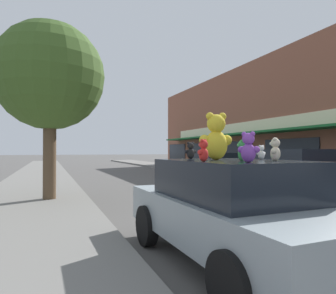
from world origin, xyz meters
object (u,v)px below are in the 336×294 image
(teddy_bear_green, at_px, (242,151))
(street_tree, at_px, (50,77))
(teddy_bear_giant, at_px, (216,137))
(parked_car_far_right, at_px, (214,167))
(plush_art_car, at_px, (233,208))
(teddy_bear_cream, at_px, (275,150))
(teddy_bear_black, at_px, (191,151))
(teddy_bear_purple, at_px, (248,148))
(teddy_bear_white, at_px, (261,152))
(parked_car_far_center, at_px, (287,171))
(teddy_bear_red, at_px, (203,151))

(teddy_bear_green, height_order, street_tree, street_tree)
(teddy_bear_giant, distance_m, parked_car_far_right, 11.71)
(parked_car_far_right, distance_m, street_tree, 9.76)
(plush_art_car, distance_m, teddy_bear_cream, 1.07)
(teddy_bear_black, bearing_deg, teddy_bear_purple, 86.94)
(teddy_bear_cream, bearing_deg, plush_art_car, -92.87)
(teddy_bear_giant, height_order, teddy_bear_white, teddy_bear_giant)
(teddy_bear_black, xyz_separation_m, teddy_bear_white, (0.88, -0.84, -0.03))
(parked_car_far_right, bearing_deg, street_tree, -154.77)
(plush_art_car, bearing_deg, parked_car_far_right, 59.76)
(parked_car_far_center, height_order, parked_car_far_right, parked_car_far_center)
(teddy_bear_white, xyz_separation_m, teddy_bear_red, (-1.36, -0.51, 0.03))
(teddy_bear_giant, bearing_deg, teddy_bear_white, -179.76)
(parked_car_far_center, bearing_deg, teddy_bear_giant, -141.47)
(street_tree, bearing_deg, teddy_bear_giant, -68.27)
(teddy_bear_red, height_order, parked_car_far_right, teddy_bear_red)
(teddy_bear_cream, bearing_deg, teddy_bear_black, -107.69)
(teddy_bear_cream, bearing_deg, parked_car_far_right, -155.32)
(plush_art_car, bearing_deg, teddy_bear_white, 13.20)
(parked_car_far_center, bearing_deg, teddy_bear_white, -136.68)
(teddy_bear_green, xyz_separation_m, parked_car_far_right, (5.84, 10.68, -0.86))
(teddy_bear_giant, relative_size, teddy_bear_white, 3.13)
(teddy_bear_white, bearing_deg, teddy_bear_giant, -8.60)
(teddy_bear_green, height_order, parked_car_far_center, teddy_bear_green)
(teddy_bear_giant, height_order, teddy_bear_red, teddy_bear_giant)
(teddy_bear_white, relative_size, street_tree, 0.04)
(teddy_bear_cream, xyz_separation_m, teddy_bear_purple, (-0.69, -0.31, 0.02))
(teddy_bear_giant, bearing_deg, teddy_bear_purple, 88.79)
(parked_car_far_center, bearing_deg, plush_art_car, -139.17)
(teddy_bear_green, relative_size, parked_car_far_center, 0.06)
(teddy_bear_giant, xyz_separation_m, parked_car_far_center, (5.89, 4.69, -0.97))
(teddy_bear_purple, bearing_deg, teddy_bear_cream, -99.64)
(teddy_bear_white, bearing_deg, street_tree, -62.14)
(parked_car_far_center, relative_size, parked_car_far_right, 1.11)
(teddy_bear_giant, xyz_separation_m, teddy_bear_red, (-0.57, -0.64, -0.22))
(street_tree, bearing_deg, plush_art_car, -68.25)
(parked_car_far_right, bearing_deg, teddy_bear_cream, -116.47)
(teddy_bear_black, height_order, teddy_bear_white, teddy_bear_black)
(teddy_bear_black, distance_m, parked_car_far_center, 7.23)
(teddy_bear_purple, xyz_separation_m, parked_car_far_right, (6.09, 11.17, -0.90))
(teddy_bear_purple, bearing_deg, street_tree, -16.91)
(teddy_bear_black, xyz_separation_m, street_tree, (-2.35, 5.43, 2.37))
(plush_art_car, height_order, teddy_bear_cream, teddy_bear_cream)
(plush_art_car, height_order, parked_car_far_center, parked_car_far_center)
(teddy_bear_purple, height_order, teddy_bear_red, teddy_bear_purple)
(parked_car_far_right, bearing_deg, teddy_bear_red, -121.12)
(teddy_bear_red, relative_size, street_tree, 0.05)
(parked_car_far_right, bearing_deg, teddy_bear_purple, -118.62)
(teddy_bear_purple, distance_m, parked_car_far_center, 8.44)
(teddy_bear_giant, bearing_deg, teddy_bear_green, 103.95)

